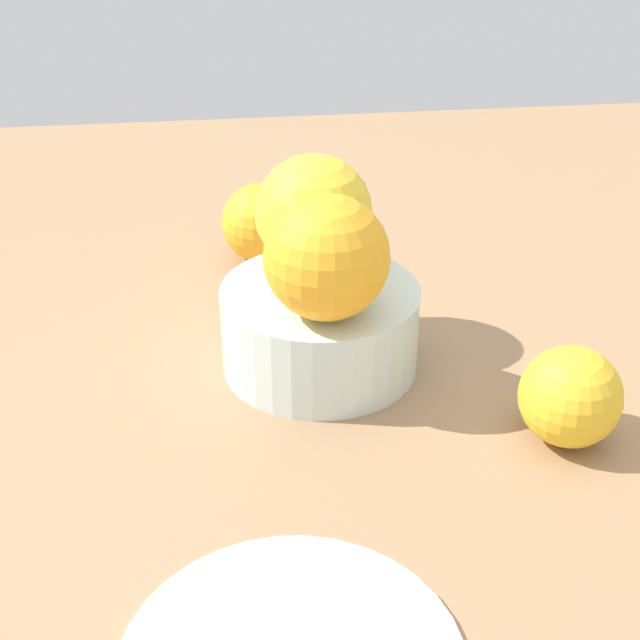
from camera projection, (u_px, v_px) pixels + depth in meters
ground_plane at (320, 376)px, 62.77cm from camera, size 110.00×110.00×2.00cm
fruit_bowl at (320, 329)px, 60.84cm from camera, size 13.34×13.34×5.85cm
orange_in_bowl_0 at (314, 213)px, 60.21cm from camera, size 7.95×7.95×7.95cm
orange_in_bowl_1 at (328, 257)px, 54.60cm from camera, size 7.83×7.83×7.83cm
orange_loose_0 at (261, 223)px, 74.68cm from camera, size 6.54×6.54×6.54cm
orange_loose_1 at (570, 397)px, 53.55cm from camera, size 6.18×6.18×6.18cm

